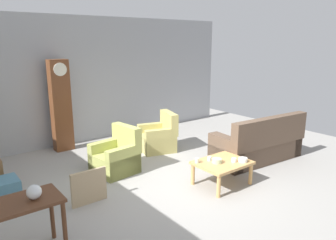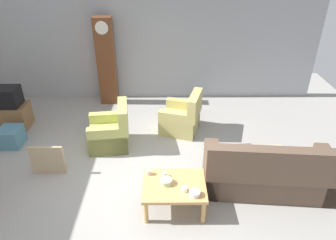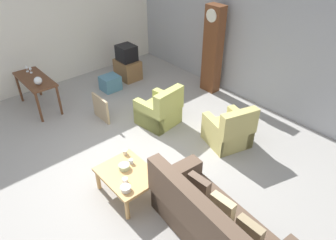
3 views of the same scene
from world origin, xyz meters
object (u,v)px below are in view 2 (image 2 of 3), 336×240
(framed_picture_leaning, at_px, (48,160))
(cup_cream_tall, at_px, (148,172))
(bowl_white_stacked, at_px, (195,193))
(coffee_table_wood, at_px, (174,188))
(cup_blue_rimmed, at_px, (165,175))
(couch_floral, at_px, (268,173))
(armchair_olive_near, at_px, (111,133))
(tv_crt, at_px, (8,97))
(bowl_shallow_green, at_px, (166,181))
(cup_white_porcelain, at_px, (185,189))
(armchair_olive_far, at_px, (182,118))
(tv_stand_cabinet, at_px, (13,116))
(grandfather_clock, at_px, (106,62))
(storage_box_blue, at_px, (11,137))

(framed_picture_leaning, bearing_deg, cup_cream_tall, -17.90)
(framed_picture_leaning, bearing_deg, bowl_white_stacked, -22.84)
(coffee_table_wood, xyz_separation_m, cup_blue_rimmed, (-0.15, 0.18, 0.10))
(couch_floral, relative_size, armchair_olive_near, 2.36)
(tv_crt, xyz_separation_m, bowl_shallow_green, (3.43, -2.47, -0.26))
(cup_white_porcelain, xyz_separation_m, cup_cream_tall, (-0.55, 0.38, 0.00))
(armchair_olive_far, distance_m, framed_picture_leaning, 2.85)
(tv_stand_cabinet, bearing_deg, bowl_shallow_green, -35.69)
(grandfather_clock, relative_size, bowl_white_stacked, 13.30)
(armchair_olive_far, height_order, tv_stand_cabinet, armchair_olive_far)
(framed_picture_leaning, bearing_deg, coffee_table_wood, -20.40)
(grandfather_clock, relative_size, cup_cream_tall, 25.14)
(storage_box_blue, relative_size, bowl_shallow_green, 2.53)
(couch_floral, distance_m, coffee_table_wood, 1.60)
(grandfather_clock, xyz_separation_m, cup_cream_tall, (1.18, -3.48, -0.60))
(armchair_olive_near, relative_size, coffee_table_wood, 0.96)
(tv_crt, height_order, bowl_shallow_green, tv_crt)
(bowl_white_stacked, bearing_deg, cup_white_porcelain, 148.51)
(bowl_shallow_green, bearing_deg, framed_picture_leaning, 159.07)
(couch_floral, distance_m, storage_box_blue, 5.05)
(armchair_olive_far, bearing_deg, cup_white_porcelain, -91.85)
(coffee_table_wood, distance_m, bowl_white_stacked, 0.39)
(tv_crt, distance_m, framed_picture_leaning, 2.17)
(tv_crt, height_order, cup_white_porcelain, tv_crt)
(cup_blue_rimmed, height_order, bowl_white_stacked, cup_blue_rimmed)
(grandfather_clock, distance_m, framed_picture_leaning, 3.07)
(couch_floral, xyz_separation_m, cup_cream_tall, (-1.96, -0.12, 0.13))
(armchair_olive_far, bearing_deg, coffee_table_wood, -95.65)
(tv_stand_cabinet, xyz_separation_m, framed_picture_leaning, (1.32, -1.66, 0.02))
(grandfather_clock, distance_m, cup_blue_rimmed, 3.87)
(armchair_olive_far, height_order, grandfather_clock, grandfather_clock)
(armchair_olive_far, xyz_separation_m, cup_cream_tall, (-0.63, -2.04, 0.18))
(tv_crt, bearing_deg, cup_white_porcelain, -35.43)
(tv_stand_cabinet, bearing_deg, storage_box_blue, -71.02)
(storage_box_blue, bearing_deg, couch_floral, -15.96)
(coffee_table_wood, xyz_separation_m, bowl_shallow_green, (-0.12, 0.02, 0.10))
(cup_cream_tall, bearing_deg, cup_white_porcelain, -34.86)
(armchair_olive_near, distance_m, armchair_olive_far, 1.57)
(armchair_olive_far, relative_size, storage_box_blue, 2.09)
(grandfather_clock, xyz_separation_m, framed_picture_leaning, (-0.65, -2.89, -0.81))
(couch_floral, relative_size, grandfather_clock, 1.00)
(coffee_table_wood, xyz_separation_m, cup_cream_tall, (-0.41, 0.24, 0.11))
(tv_stand_cabinet, bearing_deg, bowl_white_stacked, -35.29)
(tv_crt, relative_size, storage_box_blue, 1.03)
(couch_floral, distance_m, armchair_olive_far, 2.34)
(couch_floral, distance_m, grandfather_clock, 4.66)
(couch_floral, height_order, bowl_white_stacked, couch_floral)
(bowl_white_stacked, bearing_deg, cup_cream_tall, 145.81)
(storage_box_blue, bearing_deg, bowl_shallow_green, -28.49)
(tv_crt, height_order, cup_cream_tall, tv_crt)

